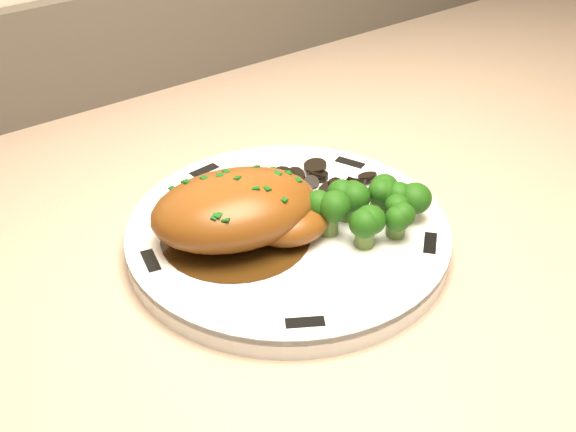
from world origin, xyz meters
TOP-DOWN VIEW (x-y plane):
  - plate at (0.28, 1.66)m, footprint 0.32×0.32m
  - rim_accent_0 at (0.38, 1.70)m, footprint 0.02×0.03m
  - rim_accent_1 at (0.26, 1.77)m, footprint 0.03×0.01m
  - rim_accent_2 at (0.17, 1.68)m, footprint 0.01×0.03m
  - rim_accent_3 at (0.22, 1.56)m, footprint 0.03×0.02m
  - rim_accent_4 at (0.35, 1.58)m, footprint 0.03×0.03m
  - gravy_pool at (0.24, 1.67)m, footprint 0.12×0.12m
  - chicken_breast at (0.24, 1.67)m, footprint 0.15×0.12m
  - mushroom_pile at (0.34, 1.68)m, footprint 0.08×0.06m
  - broccoli_florets at (0.33, 1.62)m, footprint 0.08×0.06m

SIDE VIEW (x-z plane):
  - plate at x=0.28m, z-range 0.90..0.91m
  - rim_accent_0 at x=0.38m, z-range 0.91..0.92m
  - rim_accent_1 at x=0.26m, z-range 0.91..0.92m
  - rim_accent_2 at x=0.17m, z-range 0.91..0.92m
  - rim_accent_3 at x=0.22m, z-range 0.91..0.92m
  - rim_accent_4 at x=0.35m, z-range 0.91..0.92m
  - gravy_pool at x=0.24m, z-range 0.91..0.92m
  - mushroom_pile at x=0.34m, z-range 0.91..0.93m
  - broccoli_florets at x=0.33m, z-range 0.92..0.95m
  - chicken_breast at x=0.24m, z-range 0.91..0.96m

